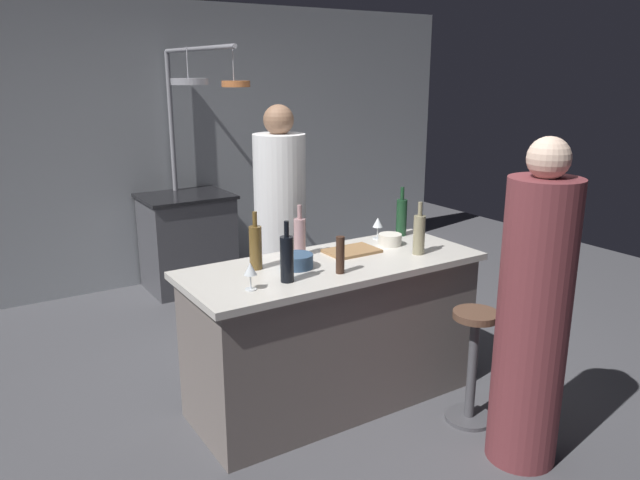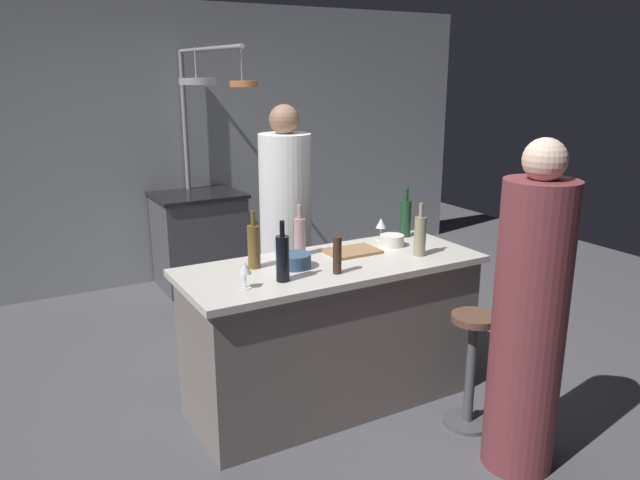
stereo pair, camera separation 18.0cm
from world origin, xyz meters
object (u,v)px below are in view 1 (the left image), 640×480
(chef, at_px, (281,237))
(wine_bottle_white, at_px, (419,234))
(bar_stool_right, at_px, (473,361))
(guest_right, at_px, (533,319))
(wine_bottle_green, at_px, (401,217))
(cutting_board, at_px, (352,251))
(stove_range, at_px, (188,241))
(wine_bottle_amber, at_px, (256,247))
(wine_bottle_dark, at_px, (287,258))
(mixing_bowl_blue, at_px, (297,261))
(pepper_mill, at_px, (340,255))
(wine_glass_near_left_guest, at_px, (378,223))
(mixing_bowl_ceramic, at_px, (390,240))
(wine_bottle_rose, at_px, (300,236))
(wine_glass_near_right_guest, at_px, (250,270))

(chef, distance_m, wine_bottle_white, 1.15)
(bar_stool_right, bearing_deg, guest_right, -94.56)
(wine_bottle_green, bearing_deg, cutting_board, -163.56)
(stove_range, distance_m, guest_right, 3.52)
(stove_range, relative_size, bar_stool_right, 1.31)
(stove_range, distance_m, wine_bottle_amber, 2.43)
(wine_bottle_green, xyz_separation_m, wine_bottle_dark, (-1.12, -0.41, -0.00))
(wine_bottle_green, relative_size, mixing_bowl_blue, 1.76)
(chef, height_order, bar_stool_right, chef)
(pepper_mill, xyz_separation_m, wine_glass_near_left_guest, (0.61, 0.46, 0.00))
(mixing_bowl_ceramic, bearing_deg, pepper_mill, -153.35)
(stove_range, xyz_separation_m, bar_stool_right, (0.55, -3.07, -0.07))
(wine_bottle_white, height_order, wine_bottle_dark, wine_bottle_dark)
(guest_right, bearing_deg, wine_glass_near_left_guest, 89.31)
(bar_stool_right, height_order, wine_bottle_rose, wine_bottle_rose)
(cutting_board, height_order, wine_bottle_dark, wine_bottle_dark)
(stove_range, relative_size, wine_bottle_rose, 2.83)
(wine_glass_near_right_guest, bearing_deg, mixing_bowl_blue, 26.10)
(mixing_bowl_blue, bearing_deg, guest_right, -54.22)
(wine_bottle_rose, bearing_deg, wine_bottle_white, -29.61)
(chef, distance_m, bar_stool_right, 1.66)
(wine_bottle_green, relative_size, wine_bottle_rose, 1.06)
(wine_bottle_white, distance_m, mixing_bowl_ceramic, 0.27)
(wine_bottle_green, distance_m, wine_glass_near_right_guest, 1.41)
(wine_glass_near_left_guest, bearing_deg, mixing_bowl_ceramic, -98.63)
(guest_right, bearing_deg, cutting_board, 105.52)
(bar_stool_right, distance_m, wine_bottle_amber, 1.41)
(pepper_mill, distance_m, wine_bottle_rose, 0.41)
(wine_bottle_green, bearing_deg, bar_stool_right, -101.20)
(wine_glass_near_left_guest, relative_size, mixing_bowl_blue, 0.77)
(stove_range, bearing_deg, bar_stool_right, -79.84)
(stove_range, relative_size, wine_bottle_dark, 2.68)
(mixing_bowl_blue, bearing_deg, wine_glass_near_left_guest, 17.79)
(cutting_board, height_order, wine_glass_near_right_guest, wine_glass_near_right_guest)
(guest_right, bearing_deg, bar_stool_right, 85.44)
(guest_right, height_order, wine_bottle_rose, guest_right)
(pepper_mill, bearing_deg, chef, 78.02)
(bar_stool_right, height_order, wine_glass_near_left_guest, wine_glass_near_left_guest)
(cutting_board, relative_size, mixing_bowl_blue, 1.69)
(stove_range, height_order, wine_bottle_white, wine_bottle_white)
(wine_glass_near_right_guest, bearing_deg, pepper_mill, -2.70)
(wine_bottle_green, height_order, mixing_bowl_blue, wine_bottle_green)
(pepper_mill, xyz_separation_m, wine_glass_near_right_guest, (-0.54, 0.03, 0.00))
(chef, bearing_deg, bar_stool_right, -75.69)
(bar_stool_right, distance_m, wine_bottle_green, 1.11)
(bar_stool_right, bearing_deg, wine_bottle_amber, 142.68)
(wine_bottle_amber, relative_size, wine_glass_near_right_guest, 2.28)
(bar_stool_right, bearing_deg, wine_glass_near_left_guest, 91.05)
(guest_right, height_order, wine_bottle_white, guest_right)
(cutting_board, bearing_deg, wine_bottle_rose, 159.47)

